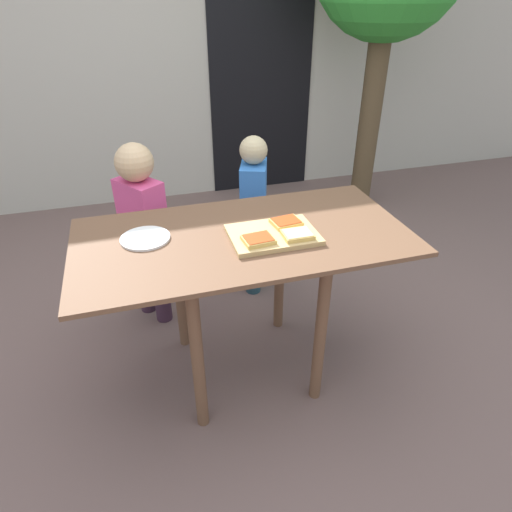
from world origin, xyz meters
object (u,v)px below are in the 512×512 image
object	(u,v)px
pizza_slice_near_left	(258,240)
child_right	(254,208)
dining_table	(243,258)
pizza_slice_far_right	(286,222)
child_left	(143,223)
plate_white_left	(145,238)
pizza_slice_near_right	(297,234)
cutting_board	(273,235)

from	to	relation	value
pizza_slice_near_left	child_right	xyz separation A→B (m)	(0.21, 0.79, -0.25)
dining_table	pizza_slice_far_right	world-z (taller)	pizza_slice_far_right
child_right	child_left	bearing A→B (deg)	-169.00
dining_table	plate_white_left	distance (m)	0.42
dining_table	child_left	bearing A→B (deg)	124.68
pizza_slice_near_left	child_left	world-z (taller)	child_left
child_right	pizza_slice_far_right	bearing A→B (deg)	-94.62
dining_table	child_left	distance (m)	0.68
pizza_slice_near_right	child_right	size ratio (longest dim) A/B	0.12
cutting_board	plate_white_left	distance (m)	0.52
pizza_slice_far_right	child_right	bearing A→B (deg)	85.38
pizza_slice_near_left	plate_white_left	world-z (taller)	pizza_slice_near_left
cutting_board	pizza_slice_far_right	xyz separation A→B (m)	(0.08, 0.06, 0.02)
pizza_slice_near_left	plate_white_left	xyz separation A→B (m)	(-0.43, 0.18, -0.03)
pizza_slice_far_right	pizza_slice_near_right	bearing A→B (deg)	-86.66
pizza_slice_near_right	child_right	bearing A→B (deg)	86.54
child_left	pizza_slice_far_right	bearing A→B (deg)	-44.04
pizza_slice_near_right	pizza_slice_near_left	world-z (taller)	same
pizza_slice_near_right	plate_white_left	world-z (taller)	pizza_slice_near_right
pizza_slice_near_left	child_left	bearing A→B (deg)	122.12
pizza_slice_near_right	pizza_slice_far_right	distance (m)	0.12
pizza_slice_near_right	child_left	world-z (taller)	child_left
plate_white_left	child_left	xyz separation A→B (m)	(0.00, 0.49, -0.17)
pizza_slice_near_left	child_right	size ratio (longest dim) A/B	0.13
dining_table	child_right	bearing A→B (deg)	70.33
pizza_slice_near_right	pizza_slice_near_left	distance (m)	0.16
child_left	cutting_board	bearing A→B (deg)	-50.87
dining_table	plate_white_left	xyz separation A→B (m)	(-0.39, 0.07, 0.12)
dining_table	child_right	world-z (taller)	child_right
dining_table	cutting_board	bearing A→B (deg)	-25.92
pizza_slice_near_left	pizza_slice_far_right	xyz separation A→B (m)	(0.16, 0.11, 0.00)
dining_table	plate_white_left	bearing A→B (deg)	169.25
pizza_slice_far_right	child_left	size ratio (longest dim) A/B	0.13
dining_table	pizza_slice_near_left	distance (m)	0.19
pizza_slice_far_right	child_right	world-z (taller)	child_right
plate_white_left	child_right	world-z (taller)	child_right
dining_table	child_right	xyz separation A→B (m)	(0.24, 0.68, -0.11)
plate_white_left	child_right	distance (m)	0.91
plate_white_left	pizza_slice_far_right	bearing A→B (deg)	-7.06
dining_table	cutting_board	size ratio (longest dim) A/B	3.88
cutting_board	pizza_slice_near_left	size ratio (longest dim) A/B	2.81
dining_table	pizza_slice_near_right	bearing A→B (deg)	-30.36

